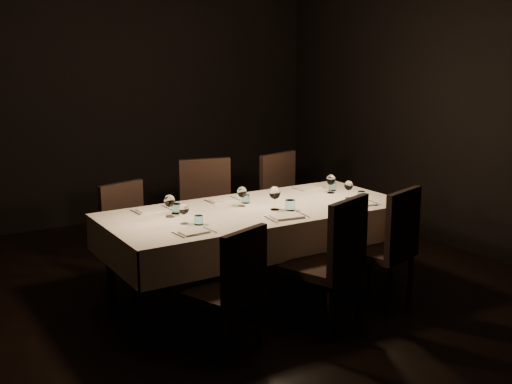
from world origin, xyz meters
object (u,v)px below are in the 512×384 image
chair_far_left (130,230)px  chair_far_right (287,199)px  chair_near_center (332,258)px  chair_far_center (208,210)px  chair_near_left (233,284)px  chair_near_right (389,242)px  dining_table (256,217)px

chair_far_left → chair_far_right: size_ratio=0.90×
chair_near_center → chair_far_center: (-0.15, 1.69, 0.01)m
chair_near_left → chair_near_right: size_ratio=0.91×
chair_near_left → chair_far_right: size_ratio=0.89×
chair_near_right → chair_far_center: bearing=-80.4°
chair_near_left → chair_near_right: 1.48m
chair_near_left → chair_far_right: 2.30m
chair_near_right → dining_table: bearing=-60.6°
chair_near_center → chair_far_center: size_ratio=0.98×
chair_near_left → chair_near_right: (1.47, 0.06, 0.04)m
chair_near_left → dining_table: bearing=-150.1°
chair_near_center → dining_table: bearing=-101.2°
chair_far_right → chair_near_center: bearing=-127.6°
chair_far_right → chair_near_left: bearing=-147.1°
chair_near_left → chair_far_center: size_ratio=0.87×
chair_near_left → chair_near_center: (0.82, -0.04, 0.05)m
chair_far_center → chair_far_right: 0.91m
chair_near_center → chair_far_right: chair_near_center is taller
dining_table → chair_near_center: chair_near_center is taller
chair_near_left → chair_far_center: chair_far_center is taller
chair_near_center → chair_near_right: 0.66m
chair_near_center → chair_far_right: bearing=-134.2°
chair_near_center → chair_far_left: bearing=-79.7°
chair_far_left → chair_far_right: bearing=-12.3°
chair_near_left → chair_far_left: bearing=-105.0°
chair_near_left → chair_far_right: bearing=-153.3°
chair_far_center → chair_near_right: bearing=-49.1°
chair_far_center → chair_far_right: chair_far_center is taller
chair_near_left → chair_far_center: bearing=-132.1°
chair_near_left → chair_near_center: chair_near_center is taller
dining_table → chair_far_left: 1.14m
chair_near_left → chair_far_center: (0.67, 1.65, 0.06)m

